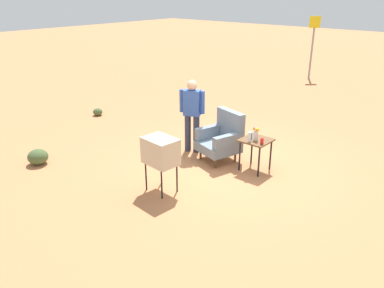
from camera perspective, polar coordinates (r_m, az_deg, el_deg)
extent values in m
plane|color=#C17A4C|center=(8.10, 5.11, -3.17)|extent=(60.00, 60.00, 0.00)
cylinder|color=brown|center=(8.33, 1.28, -1.50)|extent=(0.05, 0.05, 0.22)
cylinder|color=brown|center=(7.94, 3.47, -2.78)|extent=(0.05, 0.05, 0.22)
cylinder|color=brown|center=(8.62, 4.18, -0.71)|extent=(0.05, 0.05, 0.22)
cylinder|color=brown|center=(8.25, 6.43, -1.91)|extent=(0.05, 0.05, 0.22)
cube|color=slate|center=(8.20, 3.88, -0.36)|extent=(0.94, 0.94, 0.20)
cube|color=slate|center=(8.24, 5.73, 2.81)|extent=(0.77, 0.36, 0.64)
cube|color=slate|center=(8.35, 2.59, 1.80)|extent=(0.32, 0.70, 0.26)
cube|color=slate|center=(7.88, 5.33, 0.44)|extent=(0.32, 0.70, 0.26)
cylinder|color=black|center=(7.80, 7.09, -1.75)|extent=(0.04, 0.04, 0.63)
cylinder|color=black|center=(7.58, 9.90, -2.64)|extent=(0.04, 0.04, 0.63)
cylinder|color=black|center=(8.15, 8.86, -0.78)|extent=(0.04, 0.04, 0.63)
cylinder|color=black|center=(7.94, 11.58, -1.59)|extent=(0.04, 0.04, 0.63)
cube|color=brown|center=(7.74, 9.51, 0.57)|extent=(0.56, 0.56, 0.03)
cylinder|color=black|center=(6.95, -2.25, -5.06)|extent=(0.03, 0.03, 0.55)
cylinder|color=black|center=(7.25, -4.60, -3.91)|extent=(0.03, 0.03, 0.55)
cylinder|color=black|center=(6.74, -4.52, -6.03)|extent=(0.03, 0.03, 0.55)
cylinder|color=black|center=(7.05, -6.84, -4.80)|extent=(0.03, 0.03, 0.55)
cube|color=#BCB299|center=(6.78, -4.69, -1.05)|extent=(0.63, 0.49, 0.48)
cube|color=#383D3F|center=(6.91, -3.27, -0.54)|extent=(0.42, 0.05, 0.34)
cylinder|color=#2D3347|center=(8.63, -0.63, 1.66)|extent=(0.14, 0.14, 0.86)
cylinder|color=#2D3347|center=(8.58, 0.65, 1.52)|extent=(0.14, 0.14, 0.86)
cube|color=#3356A8|center=(8.38, 0.01, 6.14)|extent=(0.42, 0.35, 0.56)
cylinder|color=#3356A8|center=(8.44, -1.56, 6.45)|extent=(0.09, 0.09, 0.50)
cylinder|color=#3356A8|center=(8.31, 1.60, 6.19)|extent=(0.09, 0.09, 0.50)
sphere|color=#DBAD84|center=(8.28, 0.01, 8.73)|extent=(0.22, 0.22, 0.22)
cylinder|color=gray|center=(16.60, 17.30, 12.69)|extent=(0.08, 0.08, 2.00)
cube|color=yellow|center=(16.47, 17.80, 16.87)|extent=(0.33, 0.33, 0.44)
cylinder|color=blue|center=(7.74, 8.68, 1.24)|extent=(0.07, 0.07, 0.12)
cylinder|color=red|center=(7.50, 10.35, 0.42)|extent=(0.07, 0.07, 0.12)
cylinder|color=silver|center=(7.56, 8.55, 1.04)|extent=(0.06, 0.06, 0.20)
cylinder|color=silver|center=(7.66, 9.46, 1.19)|extent=(0.09, 0.09, 0.18)
sphere|color=yellow|center=(7.61, 9.53, 2.18)|extent=(0.07, 0.07, 0.07)
sphere|color=#E04C66|center=(7.64, 9.31, 2.27)|extent=(0.07, 0.07, 0.07)
sphere|color=orange|center=(7.59, 9.69, 2.09)|extent=(0.07, 0.07, 0.07)
ellipsoid|color=#475B33|center=(8.70, -21.90, -1.77)|extent=(0.42, 0.42, 0.32)
ellipsoid|color=#475B33|center=(11.55, -13.82, 4.66)|extent=(0.27, 0.27, 0.21)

